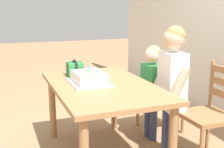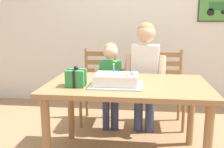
# 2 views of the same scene
# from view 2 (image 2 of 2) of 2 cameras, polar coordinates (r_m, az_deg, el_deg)

# --- Properties ---
(back_wall) EXTENTS (6.40, 0.11, 2.60)m
(back_wall) POSITION_cam_2_polar(r_m,az_deg,el_deg) (3.97, 5.20, 12.03)
(back_wall) COLOR silver
(back_wall) RESTS_ON ground
(dining_table) EXTENTS (1.42, 0.88, 0.73)m
(dining_table) POSITION_cam_2_polar(r_m,az_deg,el_deg) (2.34, 3.39, -4.31)
(dining_table) COLOR #9E7047
(dining_table) RESTS_ON ground
(birthday_cake) EXTENTS (0.44, 0.34, 0.19)m
(birthday_cake) POSITION_cam_2_polar(r_m,az_deg,el_deg) (2.21, 0.98, -1.36)
(birthday_cake) COLOR silver
(birthday_cake) RESTS_ON dining_table
(gift_box_red_large) EXTENTS (0.16, 0.15, 0.18)m
(gift_box_red_large) POSITION_cam_2_polar(r_m,az_deg,el_deg) (2.22, -7.83, -0.81)
(gift_box_red_large) COLOR #2D8E42
(gift_box_red_large) RESTS_ON dining_table
(chair_left) EXTENTS (0.43, 0.43, 0.92)m
(chair_left) POSITION_cam_2_polar(r_m,az_deg,el_deg) (3.28, -2.84, -2.53)
(chair_left) COLOR #996B42
(chair_left) RESTS_ON ground
(chair_right) EXTENTS (0.43, 0.43, 0.92)m
(chair_right) POSITION_cam_2_polar(r_m,az_deg,el_deg) (3.25, 11.64, -2.92)
(chair_right) COLOR #996B42
(chair_right) RESTS_ON ground
(child_older) EXTENTS (0.47, 0.28, 1.25)m
(child_older) POSITION_cam_2_polar(r_m,az_deg,el_deg) (2.92, 7.25, 1.50)
(child_older) COLOR #38426B
(child_older) RESTS_ON ground
(child_younger) EXTENTS (0.38, 0.22, 1.03)m
(child_younger) POSITION_cam_2_polar(r_m,az_deg,el_deg) (2.97, -0.33, -0.95)
(child_younger) COLOR #38426B
(child_younger) RESTS_ON ground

